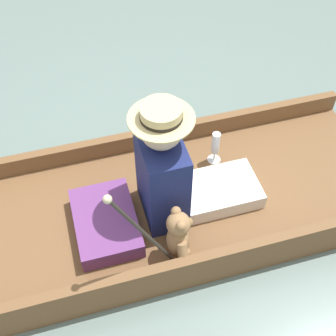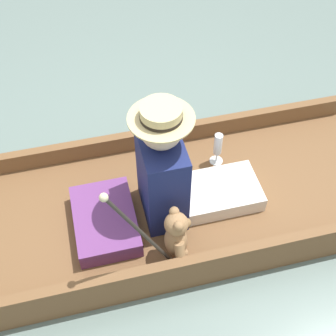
{
  "view_description": "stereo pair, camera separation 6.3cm",
  "coord_description": "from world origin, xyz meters",
  "px_view_note": "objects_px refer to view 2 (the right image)",
  "views": [
    {
      "loc": [
        1.71,
        -0.4,
        2.58
      ],
      "look_at": [
        0.05,
        0.07,
        0.54
      ],
      "focal_mm": 50.0,
      "sensor_mm": 36.0,
      "label": 1
    },
    {
      "loc": [
        1.73,
        -0.34,
        2.58
      ],
      "look_at": [
        0.05,
        0.07,
        0.54
      ],
      "focal_mm": 50.0,
      "sensor_mm": 36.0,
      "label": 2
    }
  ],
  "objects_px": {
    "wine_glass": "(218,146)",
    "teddy_bear": "(177,235)",
    "seated_person": "(175,173)",
    "walking_cane": "(136,228)"
  },
  "relations": [
    {
      "from": "wine_glass",
      "to": "teddy_bear",
      "type": "bearing_deg",
      "value": -35.74
    },
    {
      "from": "seated_person",
      "to": "wine_glass",
      "type": "xyz_separation_m",
      "value": [
        -0.3,
        0.37,
        -0.18
      ]
    },
    {
      "from": "teddy_bear",
      "to": "wine_glass",
      "type": "xyz_separation_m",
      "value": [
        -0.62,
        0.44,
        -0.02
      ]
    },
    {
      "from": "wine_glass",
      "to": "walking_cane",
      "type": "xyz_separation_m",
      "value": [
        0.7,
        -0.68,
        0.3
      ]
    },
    {
      "from": "teddy_bear",
      "to": "wine_glass",
      "type": "relative_size",
      "value": 1.47
    },
    {
      "from": "seated_person",
      "to": "wine_glass",
      "type": "bearing_deg",
      "value": 125.01
    },
    {
      "from": "seated_person",
      "to": "walking_cane",
      "type": "xyz_separation_m",
      "value": [
        0.39,
        -0.3,
        0.12
      ]
    },
    {
      "from": "seated_person",
      "to": "teddy_bear",
      "type": "distance_m",
      "value": 0.36
    },
    {
      "from": "seated_person",
      "to": "walking_cane",
      "type": "height_order",
      "value": "seated_person"
    },
    {
      "from": "teddy_bear",
      "to": "walking_cane",
      "type": "distance_m",
      "value": 0.37
    }
  ]
}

